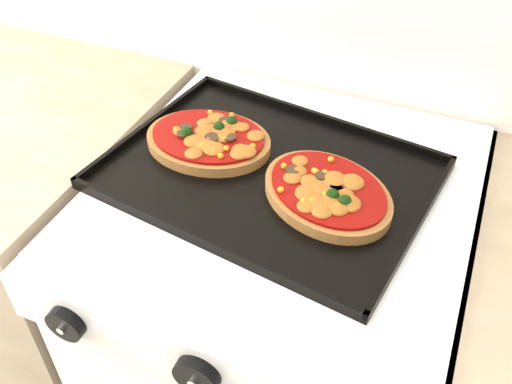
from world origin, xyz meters
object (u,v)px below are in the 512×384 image
at_px(baking_tray, 268,172).
at_px(stove, 279,346).
at_px(pizza_left, 208,139).
at_px(pizza_right, 327,191).

bearing_deg(baking_tray, stove, 3.84).
height_order(stove, baking_tray, baking_tray).
height_order(stove, pizza_left, pizza_left).
relative_size(stove, pizza_left, 4.22).
bearing_deg(baking_tray, pizza_left, 175.47).
bearing_deg(pizza_right, stove, 164.75).
relative_size(stove, baking_tray, 1.82).
relative_size(baking_tray, pizza_right, 2.31).
xyz_separation_m(stove, pizza_right, (0.07, -0.02, 0.48)).
distance_m(baking_tray, pizza_right, 0.11).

